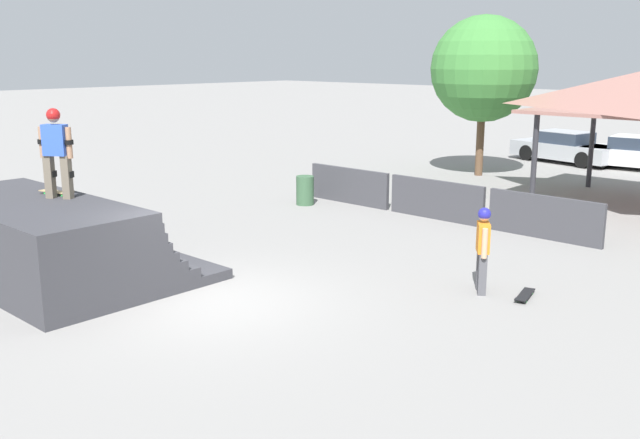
% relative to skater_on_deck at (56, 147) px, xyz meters
% --- Properties ---
extents(ground_plane, '(160.00, 160.00, 0.00)m').
position_rel_skater_on_deck_xyz_m(ground_plane, '(3.30, 1.03, -2.59)').
color(ground_plane, gray).
extents(quarter_pipe_ramp, '(5.40, 3.88, 1.58)m').
position_rel_skater_on_deck_xyz_m(quarter_pipe_ramp, '(-0.15, -0.29, -1.87)').
color(quarter_pipe_ramp, '#38383D').
rests_on(quarter_pipe_ramp, ground).
extents(skater_on_deck, '(0.71, 0.53, 1.74)m').
position_rel_skater_on_deck_xyz_m(skater_on_deck, '(0.00, 0.00, 0.00)').
color(skater_on_deck, '#6B6051').
rests_on(skater_on_deck, quarter_pipe_ramp).
extents(skateboard_on_deck, '(0.84, 0.38, 0.09)m').
position_rel_skater_on_deck_xyz_m(skateboard_on_deck, '(-0.36, 0.14, -0.94)').
color(skateboard_on_deck, green).
rests_on(skateboard_on_deck, quarter_pipe_ramp).
extents(bystander_walking, '(0.45, 0.56, 1.61)m').
position_rel_skater_on_deck_xyz_m(bystander_walking, '(6.57, 4.78, -1.64)').
color(bystander_walking, '#4C4C51').
rests_on(bystander_walking, ground).
extents(skateboard_on_ground, '(0.40, 0.85, 0.09)m').
position_rel_skater_on_deck_xyz_m(skateboard_on_ground, '(7.34, 5.01, -2.53)').
color(skateboard_on_ground, green).
rests_on(skateboard_on_ground, ground).
extents(barrier_fence, '(9.06, 0.12, 1.05)m').
position_rel_skater_on_deck_xyz_m(barrier_fence, '(2.52, 9.30, -2.06)').
color(barrier_fence, '#3D3D42').
rests_on(barrier_fence, ground).
extents(tree_beside_pavilion, '(3.76, 3.76, 5.71)m').
position_rel_skater_on_deck_xyz_m(tree_beside_pavilion, '(-0.37, 16.37, 1.23)').
color(tree_beside_pavilion, brown).
rests_on(tree_beside_pavilion, ground).
extents(trash_bin, '(0.52, 0.52, 0.85)m').
position_rel_skater_on_deck_xyz_m(trash_bin, '(-1.36, 8.25, -2.16)').
color(trash_bin, '#385B3D').
rests_on(trash_bin, ground).
extents(parked_car_silver, '(4.59, 2.46, 1.27)m').
position_rel_skater_on_deck_xyz_m(parked_car_silver, '(0.53, 21.61, -1.98)').
color(parked_car_silver, '#A8AAAF').
rests_on(parked_car_silver, ground).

